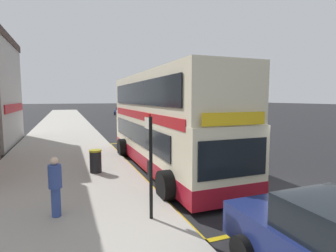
{
  "coord_description": "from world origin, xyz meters",
  "views": [
    {
      "loc": [
        -6.79,
        -6.77,
        3.29
      ],
      "look_at": [
        -2.06,
        5.49,
        1.9
      ],
      "focal_mm": 28.42,
      "sensor_mm": 36.0,
      "label": 1
    }
  ],
  "objects_px": {
    "parked_car_navy_far": "(121,111)",
    "litter_bin": "(96,161)",
    "bus_stop_sign": "(150,158)",
    "double_decker_bus": "(165,124)",
    "pedestrian_waiting_near_sign": "(55,185)"
  },
  "relations": [
    {
      "from": "parked_car_navy_far",
      "to": "litter_bin",
      "type": "height_order",
      "value": "parked_car_navy_far"
    },
    {
      "from": "bus_stop_sign",
      "to": "parked_car_navy_far",
      "type": "xyz_separation_m",
      "value": [
        7.82,
        44.06,
        -0.95
      ]
    },
    {
      "from": "parked_car_navy_far",
      "to": "litter_bin",
      "type": "xyz_separation_m",
      "value": [
        -8.71,
        -39.13,
        -0.17
      ]
    },
    {
      "from": "bus_stop_sign",
      "to": "litter_bin",
      "type": "relative_size",
      "value": 2.83
    },
    {
      "from": "bus_stop_sign",
      "to": "litter_bin",
      "type": "height_order",
      "value": "bus_stop_sign"
    },
    {
      "from": "litter_bin",
      "to": "double_decker_bus",
      "type": "bearing_deg",
      "value": 4.54
    },
    {
      "from": "double_decker_bus",
      "to": "bus_stop_sign",
      "type": "height_order",
      "value": "double_decker_bus"
    },
    {
      "from": "pedestrian_waiting_near_sign",
      "to": "litter_bin",
      "type": "xyz_separation_m",
      "value": [
        1.44,
        3.97,
        -0.38
      ]
    },
    {
      "from": "bus_stop_sign",
      "to": "litter_bin",
      "type": "distance_m",
      "value": 5.13
    },
    {
      "from": "parked_car_navy_far",
      "to": "pedestrian_waiting_near_sign",
      "type": "height_order",
      "value": "pedestrian_waiting_near_sign"
    },
    {
      "from": "double_decker_bus",
      "to": "bus_stop_sign",
      "type": "xyz_separation_m",
      "value": [
        -2.34,
        -5.18,
        -0.31
      ]
    },
    {
      "from": "double_decker_bus",
      "to": "pedestrian_waiting_near_sign",
      "type": "height_order",
      "value": "double_decker_bus"
    },
    {
      "from": "parked_car_navy_far",
      "to": "double_decker_bus",
      "type": "bearing_deg",
      "value": -99.19
    },
    {
      "from": "litter_bin",
      "to": "bus_stop_sign",
      "type": "bearing_deg",
      "value": -79.74
    },
    {
      "from": "double_decker_bus",
      "to": "bus_stop_sign",
      "type": "distance_m",
      "value": 5.69
    }
  ]
}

